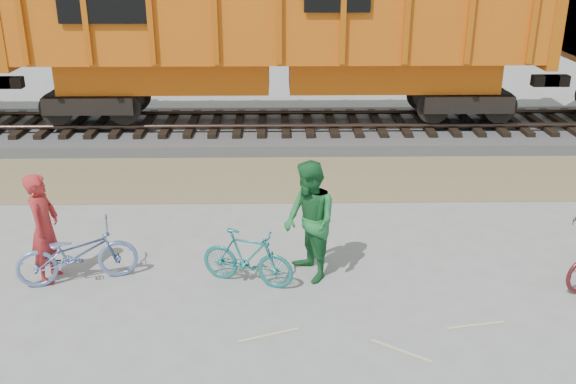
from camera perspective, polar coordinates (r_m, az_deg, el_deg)
name	(u,v)px	position (r m, az deg, el deg)	size (l,w,h in m)	color
ground	(335,304)	(9.99, 4.20, -9.93)	(120.00, 120.00, 0.00)	#9E9E99
gravel_strip	(315,178)	(14.93, 2.41, 1.24)	(120.00, 3.00, 0.02)	#8C7E57
ballast_bed	(308,130)	(18.21, 1.80, 5.51)	(120.00, 4.00, 0.30)	slate
track	(308,119)	(18.12, 1.81, 6.49)	(120.00, 2.60, 0.24)	black
hopper_car_center	(279,27)	(17.60, -0.82, 14.46)	(14.00, 3.13, 4.65)	black
bicycle_blue	(77,254)	(10.89, -18.25, -5.21)	(0.66, 1.90, 1.00)	#6C82B9
bicycle_teal	(247,258)	(10.32, -3.63, -5.84)	(0.44, 1.55, 0.93)	#1F7778
person_solo	(44,228)	(10.97, -20.86, -2.99)	(0.67, 0.44, 1.83)	#B32828
person_man	(310,222)	(10.26, 1.94, -2.66)	(0.97, 0.75, 1.99)	#216F34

